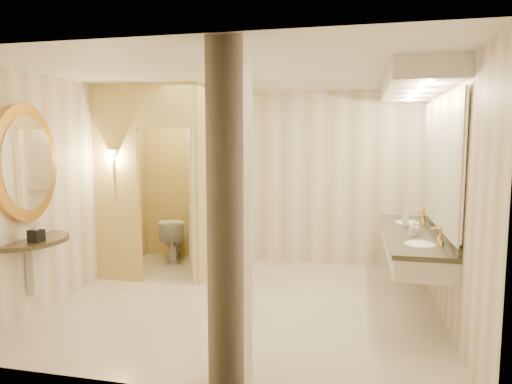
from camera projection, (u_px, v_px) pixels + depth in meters
The scene contains 16 objects.
floor at pixel (244, 302), 5.51m from camera, with size 4.50×4.50×0.00m, color beige.
ceiling at pixel (244, 74), 5.20m from camera, with size 4.50×4.50×0.00m, color silver.
wall_back at pixel (275, 178), 7.29m from camera, with size 4.50×0.02×2.70m, color silver.
wall_front at pixel (179, 220), 3.41m from camera, with size 4.50×0.02×2.70m, color silver.
wall_left at pixel (74, 187), 5.84m from camera, with size 0.02×4.00×2.70m, color silver.
wall_right at pixel (448, 196), 4.87m from camera, with size 0.02×4.00×2.70m, color silver.
toilet_closet at pixel (185, 180), 6.53m from camera, with size 1.50×1.55×2.70m.
wall_sconce at pixel (113, 156), 6.14m from camera, with size 0.14×0.14×0.42m.
vanity at pixel (418, 168), 5.28m from camera, with size 0.75×2.57×2.09m.
console_shelf at pixel (27, 196), 4.95m from camera, with size 0.98×0.98×1.94m.
pillar at pixel (230, 218), 3.53m from camera, with size 0.29×0.29×2.70m, color beige.
tissue_box at pixel (36, 236), 4.83m from camera, with size 0.13×0.13×0.13m, color black.
toilet at pixel (173, 239), 7.38m from camera, with size 0.39×0.69×0.71m, color white.
soap_bottle_a at pixel (413, 229), 5.13m from camera, with size 0.07×0.07×0.15m, color beige.
soap_bottle_b at pixel (416, 228), 5.31m from camera, with size 0.10×0.10×0.12m, color silver.
soap_bottle_c at pixel (406, 218), 5.69m from camera, with size 0.08×0.09×0.22m, color #C6B28C.
Camera 1 is at (1.30, -5.16, 1.95)m, focal length 32.00 mm.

